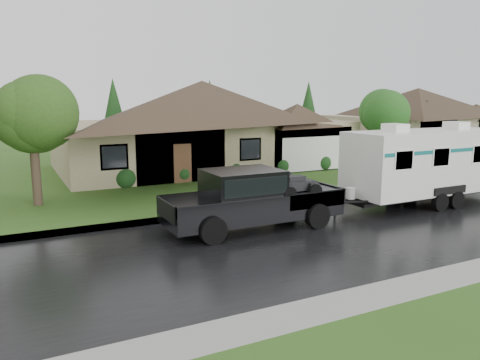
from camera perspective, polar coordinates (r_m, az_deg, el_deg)
ground at (r=18.17m, az=6.61°, el=-5.05°), size 140.00×140.00×0.00m
road at (r=16.61m, az=10.44°, el=-6.59°), size 140.00×8.00×0.01m
curb at (r=20.01m, az=3.06°, el=-3.36°), size 140.00×0.50×0.15m
lawn at (r=31.50m, az=-8.59°, el=1.51°), size 140.00×26.00×0.15m
house_main at (r=30.89m, az=-4.00°, el=7.98°), size 19.44×10.80×6.90m
house_neighbor at (r=43.17m, az=21.16°, el=7.58°), size 15.12×9.72×6.45m
tree_left_green at (r=21.44m, az=-24.06°, el=6.90°), size 3.23×3.23×5.34m
tree_right_green at (r=31.78m, az=17.32°, el=7.73°), size 3.06×3.06×5.06m
shrub_row at (r=26.93m, az=-0.72°, el=1.40°), size 13.60×1.00×1.00m
pickup_truck at (r=16.86m, az=1.27°, el=-2.08°), size 6.55×2.49×2.18m
travel_trailer at (r=22.24m, az=21.76°, el=2.14°), size 8.08×2.84×3.63m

